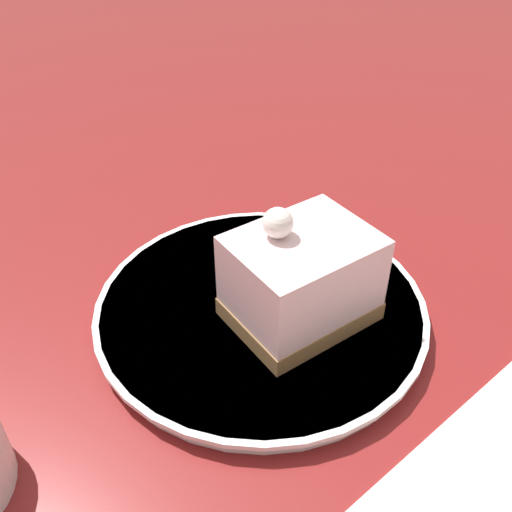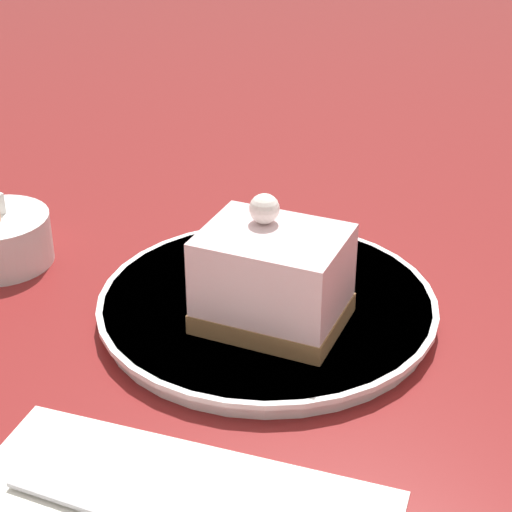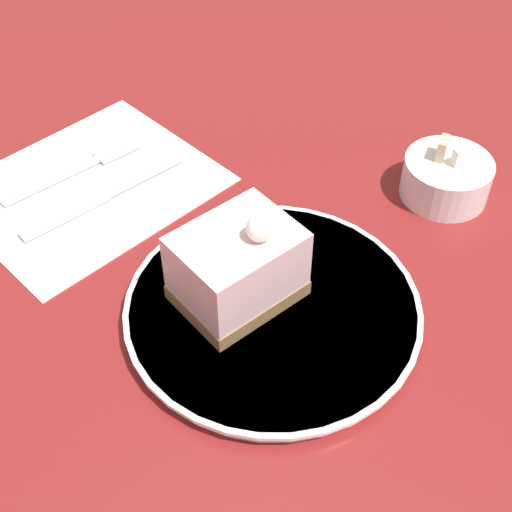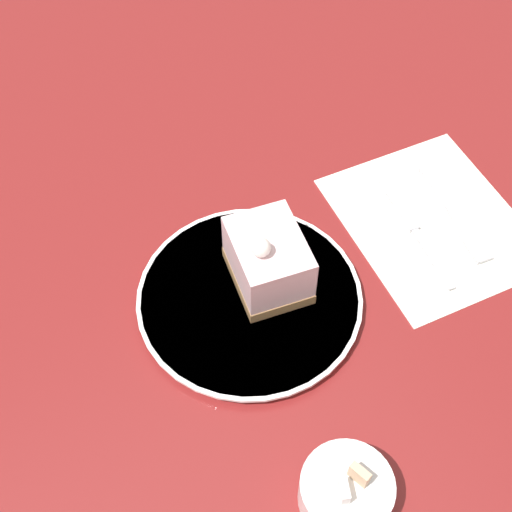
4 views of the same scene
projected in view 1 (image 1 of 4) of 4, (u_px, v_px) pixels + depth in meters
name	position (u px, v px, depth m)	size (l,w,h in m)	color
ground_plane	(274.00, 288.00, 0.47)	(4.00, 4.00, 0.00)	maroon
plate	(261.00, 309.00, 0.44)	(0.25, 0.25, 0.01)	white
cake_slice	(301.00, 279.00, 0.40)	(0.09, 0.11, 0.09)	olive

